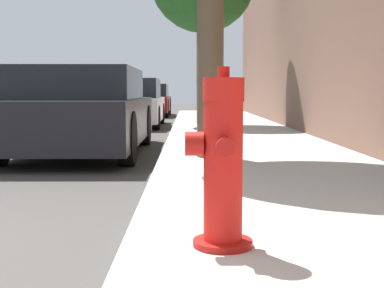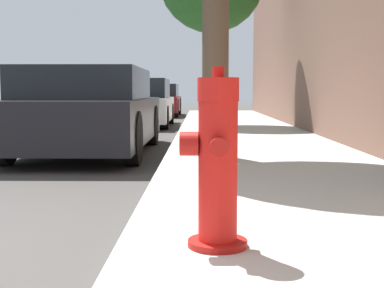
# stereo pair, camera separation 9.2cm
# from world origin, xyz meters

# --- Properties ---
(sidewalk_slab) EXTENTS (2.67, 40.00, 0.14)m
(sidewalk_slab) POSITION_xyz_m (3.01, 0.00, 0.07)
(sidewalk_slab) COLOR #B7B2A8
(sidewalk_slab) RESTS_ON ground_plane
(fire_hydrant) EXTENTS (0.36, 0.37, 0.95)m
(fire_hydrant) POSITION_xyz_m (2.22, 0.14, 0.58)
(fire_hydrant) COLOR #A91511
(fire_hydrant) RESTS_ON sidewalk_slab
(parked_car_near) EXTENTS (1.89, 4.34, 1.31)m
(parked_car_near) POSITION_xyz_m (0.41, 5.52, 0.65)
(parked_car_near) COLOR black
(parked_car_near) RESTS_ON ground_plane
(parked_car_mid) EXTENTS (1.73, 3.92, 1.29)m
(parked_car_mid) POSITION_xyz_m (0.47, 11.89, 0.62)
(parked_car_mid) COLOR silver
(parked_car_mid) RESTS_ON ground_plane
(parked_car_far) EXTENTS (1.70, 4.00, 1.23)m
(parked_car_far) POSITION_xyz_m (0.49, 18.04, 0.61)
(parked_car_far) COLOR maroon
(parked_car_far) RESTS_ON ground_plane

